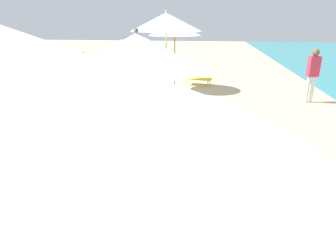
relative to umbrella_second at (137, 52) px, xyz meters
name	(u,v)px	position (x,y,z in m)	size (l,w,h in m)	color
umbrella_second	(137,52)	(0.00, 0.00, 0.00)	(1.86, 1.86, 2.53)	#4C4C51
lounger_second_shoreside	(186,151)	(0.60, 1.22, -1.96)	(1.41, 0.63, 0.49)	yellow
lounger_second_inland	(189,226)	(0.81, -0.96, -1.96)	(1.27, 0.83, 0.55)	yellow
umbrella_third	(166,22)	(-0.15, 3.86, 0.34)	(1.82, 1.82, 2.85)	silver
lounger_third_shoreside	(200,102)	(0.74, 4.90, -1.95)	(1.51, 0.75, 0.63)	yellow
lounger_third_inland	(187,121)	(0.50, 2.96, -1.93)	(1.46, 0.89, 0.55)	yellow
umbrella_farthest	(175,28)	(-0.36, 7.73, 0.10)	(2.00, 2.00, 2.64)	olive
lounger_farthest_shoreside	(196,78)	(0.43, 8.74, -1.92)	(1.38, 0.81, 0.59)	yellow
person_walking_near	(84,69)	(-3.52, 6.39, -1.29)	(0.42, 0.35, 1.56)	#334CB2
person_walking_mid	(313,70)	(4.33, 6.37, -1.15)	(0.40, 0.30, 1.76)	silver
person_walking_far	(122,51)	(-3.99, 13.10, -1.27)	(0.26, 0.38, 1.58)	#D8334C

